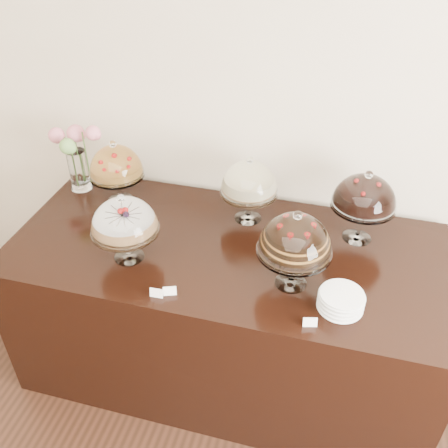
% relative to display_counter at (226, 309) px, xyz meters
% --- Properties ---
extents(wall_back, '(5.00, 0.04, 3.00)m').
position_rel_display_counter_xyz_m(wall_back, '(0.20, 0.55, 1.05)').
color(wall_back, beige).
rests_on(wall_back, ground).
extents(display_counter, '(2.20, 1.00, 0.90)m').
position_rel_display_counter_xyz_m(display_counter, '(0.00, 0.00, 0.00)').
color(display_counter, black).
rests_on(display_counter, ground).
extents(cake_stand_sugar_sponge, '(0.33, 0.33, 0.36)m').
position_rel_display_counter_xyz_m(cake_stand_sugar_sponge, '(-0.44, -0.20, 0.68)').
color(cake_stand_sugar_sponge, white).
rests_on(cake_stand_sugar_sponge, display_counter).
extents(cake_stand_choco_layer, '(0.34, 0.34, 0.40)m').
position_rel_display_counter_xyz_m(cake_stand_choco_layer, '(0.35, -0.18, 0.71)').
color(cake_stand_choco_layer, white).
rests_on(cake_stand_choco_layer, display_counter).
extents(cake_stand_cheesecake, '(0.31, 0.31, 0.38)m').
position_rel_display_counter_xyz_m(cake_stand_cheesecake, '(0.05, 0.27, 0.69)').
color(cake_stand_cheesecake, white).
rests_on(cake_stand_cheesecake, display_counter).
extents(cake_stand_dark_choco, '(0.32, 0.32, 0.40)m').
position_rel_display_counter_xyz_m(cake_stand_dark_choco, '(0.63, 0.25, 0.71)').
color(cake_stand_dark_choco, white).
rests_on(cake_stand_dark_choco, display_counter).
extents(cake_stand_fruit_tart, '(0.31, 0.31, 0.38)m').
position_rel_display_counter_xyz_m(cake_stand_fruit_tart, '(-0.70, 0.26, 0.69)').
color(cake_stand_fruit_tart, white).
rests_on(cake_stand_fruit_tart, display_counter).
extents(flower_vase, '(0.33, 0.22, 0.41)m').
position_rel_display_counter_xyz_m(flower_vase, '(-0.98, 0.32, 0.68)').
color(flower_vase, white).
rests_on(flower_vase, display_counter).
extents(plate_stack, '(0.20, 0.20, 0.08)m').
position_rel_display_counter_xyz_m(plate_stack, '(0.59, -0.28, 0.49)').
color(plate_stack, white).
rests_on(plate_stack, display_counter).
extents(price_card_left, '(0.06, 0.02, 0.04)m').
position_rel_display_counter_xyz_m(price_card_left, '(-0.21, -0.42, 0.47)').
color(price_card_left, white).
rests_on(price_card_left, display_counter).
extents(price_card_right, '(0.06, 0.03, 0.04)m').
position_rel_display_counter_xyz_m(price_card_right, '(0.47, -0.42, 0.47)').
color(price_card_right, white).
rests_on(price_card_right, display_counter).
extents(price_card_extra, '(0.06, 0.04, 0.04)m').
position_rel_display_counter_xyz_m(price_card_extra, '(-0.16, -0.40, 0.47)').
color(price_card_extra, white).
rests_on(price_card_extra, display_counter).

